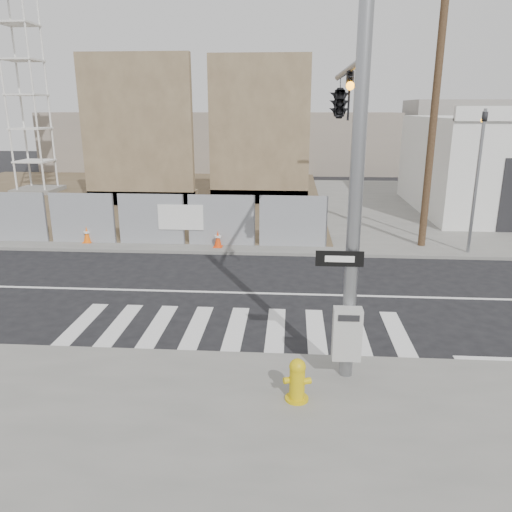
# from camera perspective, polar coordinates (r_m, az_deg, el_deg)

# --- Properties ---
(ground) EXTENTS (100.00, 100.00, 0.00)m
(ground) POSITION_cam_1_polar(r_m,az_deg,el_deg) (15.01, -1.24, -4.25)
(ground) COLOR black
(ground) RESTS_ON ground
(sidewalk_far) EXTENTS (50.00, 20.00, 0.12)m
(sidewalk_far) POSITION_cam_1_polar(r_m,az_deg,el_deg) (28.49, 1.37, 5.87)
(sidewalk_far) COLOR slate
(sidewalk_far) RESTS_ON ground
(signal_pole) EXTENTS (0.96, 5.87, 7.00)m
(signal_pole) POSITION_cam_1_polar(r_m,az_deg,el_deg) (12.00, 9.97, 13.70)
(signal_pole) COLOR gray
(signal_pole) RESTS_ON sidewalk_near
(far_signal_pole) EXTENTS (0.16, 0.20, 5.60)m
(far_signal_pole) POSITION_cam_1_polar(r_m,az_deg,el_deg) (19.82, 24.13, 9.78)
(far_signal_pole) COLOR gray
(far_signal_pole) RESTS_ON sidewalk_far
(chain_link_fence) EXTENTS (24.60, 0.04, 2.00)m
(chain_link_fence) POSITION_cam_1_polar(r_m,az_deg,el_deg) (22.49, -26.30, 4.03)
(chain_link_fence) COLOR gray
(chain_link_fence) RESTS_ON sidewalk_far
(concrete_wall_left) EXTENTS (6.00, 1.30, 8.00)m
(concrete_wall_left) POSITION_cam_1_polar(r_m,az_deg,el_deg) (28.37, -13.28, 12.16)
(concrete_wall_left) COLOR brown
(concrete_wall_left) RESTS_ON sidewalk_far
(concrete_wall_right) EXTENTS (5.50, 1.30, 8.00)m
(concrete_wall_right) POSITION_cam_1_polar(r_m,az_deg,el_deg) (28.18, 0.39, 12.56)
(concrete_wall_right) COLOR brown
(concrete_wall_right) RESTS_ON sidewalk_far
(crane_tower) EXTENTS (2.60, 2.60, 18.15)m
(crane_tower) POSITION_cam_1_polar(r_m,az_deg,el_deg) (35.21, -25.36, 21.08)
(crane_tower) COLOR slate
(crane_tower) RESTS_ON sidewalk_far
(utility_pole_right) EXTENTS (1.60, 0.28, 10.00)m
(utility_pole_right) POSITION_cam_1_polar(r_m,az_deg,el_deg) (20.15, 19.70, 15.26)
(utility_pole_right) COLOR #513A25
(utility_pole_right) RESTS_ON sidewalk_far
(fire_hydrant) EXTENTS (0.56, 0.56, 0.83)m
(fire_hydrant) POSITION_cam_1_polar(r_m,az_deg,el_deg) (9.47, 4.73, -13.92)
(fire_hydrant) COLOR gold
(fire_hydrant) RESTS_ON sidewalk_near
(traffic_cone_c) EXTENTS (0.37, 0.37, 0.66)m
(traffic_cone_c) POSITION_cam_1_polar(r_m,az_deg,el_deg) (21.22, -18.77, 2.33)
(traffic_cone_c) COLOR orange
(traffic_cone_c) RESTS_ON sidewalk_far
(traffic_cone_d) EXTENTS (0.36, 0.36, 0.66)m
(traffic_cone_d) POSITION_cam_1_polar(r_m,az_deg,el_deg) (19.47, -4.38, 1.95)
(traffic_cone_d) COLOR #EC3F0C
(traffic_cone_d) RESTS_ON sidewalk_far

